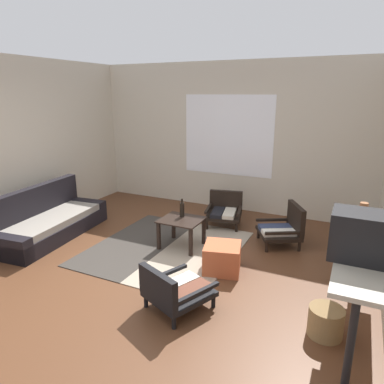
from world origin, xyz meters
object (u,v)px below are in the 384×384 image
at_px(glass_bottle, 182,209).
at_px(wicker_basket, 326,322).
at_px(console_shelf, 358,256).
at_px(couch, 48,222).
at_px(armchair_striped_foreground, 174,290).
at_px(crt_television, 362,236).
at_px(clay_vase, 362,223).
at_px(coffee_table, 182,225).
at_px(armchair_corner, 284,227).
at_px(armchair_by_window, 224,210).
at_px(ottoman_orange, 222,258).

distance_m(glass_bottle, wicker_basket, 2.47).
bearing_deg(console_shelf, couch, 175.26).
distance_m(couch, armchair_striped_foreground, 2.80).
height_order(console_shelf, crt_television, crt_television).
relative_size(crt_television, clay_vase, 1.55).
bearing_deg(armchair_striped_foreground, coffee_table, 114.42).
xyz_separation_m(armchair_striped_foreground, clay_vase, (1.63, 0.85, 0.70)).
height_order(armchair_striped_foreground, armchair_corner, armchair_corner).
xyz_separation_m(crt_television, glass_bottle, (-2.30, 1.23, -0.48)).
xyz_separation_m(armchair_striped_foreground, glass_bottle, (-0.67, 1.49, 0.31)).
xyz_separation_m(armchair_corner, crt_television, (0.95, -1.85, 0.75)).
bearing_deg(clay_vase, glass_bottle, 164.46).
height_order(armchair_corner, glass_bottle, glass_bottle).
xyz_separation_m(armchair_by_window, clay_vase, (2.02, -1.65, 0.67)).
height_order(crt_television, wicker_basket, crt_television).
xyz_separation_m(armchair_by_window, armchair_striped_foreground, (0.39, -2.50, -0.03)).
bearing_deg(glass_bottle, crt_television, -28.10).
relative_size(glass_bottle, wicker_basket, 0.84).
relative_size(ottoman_orange, console_shelf, 0.24).
relative_size(armchair_by_window, crt_television, 1.35).
bearing_deg(ottoman_orange, wicker_basket, -29.58).
bearing_deg(armchair_corner, crt_television, -62.86).
distance_m(armchair_striped_foreground, crt_television, 1.82).
bearing_deg(crt_television, glass_bottle, 151.90).
xyz_separation_m(coffee_table, armchair_corner, (1.30, 0.73, -0.07)).
xyz_separation_m(couch, glass_bottle, (2.00, 0.63, 0.30)).
bearing_deg(console_shelf, armchair_corner, 120.51).
bearing_deg(console_shelf, ottoman_orange, 161.89).
distance_m(armchair_corner, glass_bottle, 1.51).
height_order(armchair_corner, console_shelf, console_shelf).
distance_m(coffee_table, clay_vase, 2.39).
relative_size(couch, clay_vase, 6.12).
bearing_deg(crt_television, couch, 172.15).
relative_size(coffee_table, glass_bottle, 2.19).
bearing_deg(console_shelf, wicker_basket, -128.94).
relative_size(coffee_table, clay_vase, 1.82).
xyz_separation_m(ottoman_orange, console_shelf, (1.48, -0.48, 0.55)).
distance_m(couch, armchair_by_window, 2.81).
height_order(couch, armchair_striped_foreground, couch).
distance_m(coffee_table, glass_bottle, 0.23).
height_order(couch, coffee_table, couch).
bearing_deg(armchair_striped_foreground, console_shelf, 17.07).
distance_m(clay_vase, wicker_basket, 1.01).
bearing_deg(console_shelf, armchair_striped_foreground, -162.93).
bearing_deg(glass_bottle, armchair_striped_foreground, -65.69).
relative_size(ottoman_orange, crt_television, 0.89).
relative_size(couch, wicker_basket, 6.20).
distance_m(clay_vase, glass_bottle, 2.42).
height_order(couch, console_shelf, console_shelf).
bearing_deg(armchair_corner, glass_bottle, -155.12).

